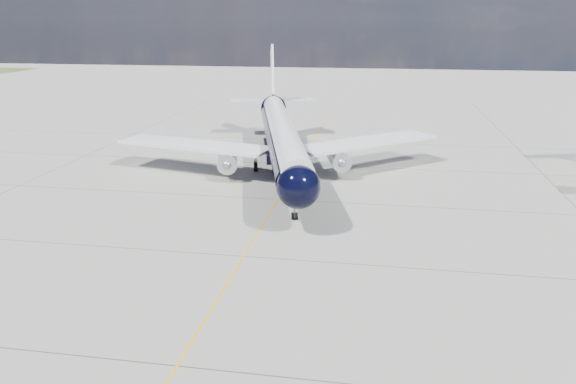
# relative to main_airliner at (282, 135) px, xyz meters

# --- Properties ---
(ground) EXTENTS (320.00, 320.00, 0.00)m
(ground) POSITION_rel_main_airliner_xyz_m (1.80, -6.84, -4.48)
(ground) COLOR gray
(ground) RESTS_ON ground
(taxiway_centerline) EXTENTS (0.16, 160.00, 0.01)m
(taxiway_centerline) POSITION_rel_main_airliner_xyz_m (1.80, -11.84, -4.47)
(taxiway_centerline) COLOR #E4A30C
(taxiway_centerline) RESTS_ON ground
(main_airliner) EXTENTS (39.83, 49.27, 14.43)m
(main_airliner) POSITION_rel_main_airliner_xyz_m (0.00, 0.00, 0.00)
(main_airliner) COLOR black
(main_airliner) RESTS_ON ground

